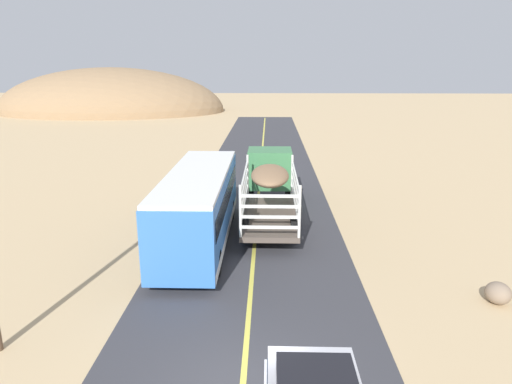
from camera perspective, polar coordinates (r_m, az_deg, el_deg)
livestock_truck at (r=24.58m, az=1.72°, el=1.82°), size 2.53×9.70×3.02m
bus at (r=20.03m, az=-7.13°, el=-1.65°), size 2.54×10.00×3.21m
boulder_near_shoulder at (r=17.41m, az=27.94°, el=-11.06°), size 0.81×0.88×0.73m
distant_hill at (r=82.43m, az=-17.44°, el=9.58°), size 37.81×26.44×14.46m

